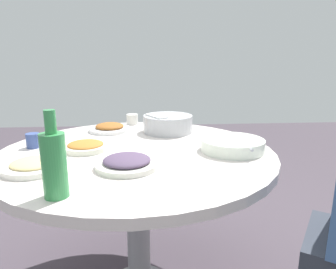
# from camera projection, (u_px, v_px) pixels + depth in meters

# --- Properties ---
(round_dining_table) EXTENTS (1.26, 1.26, 0.76)m
(round_dining_table) POSITION_uv_depth(u_px,v_px,m) (137.00, 169.00, 1.46)
(round_dining_table) COLOR #99999E
(round_dining_table) RESTS_ON ground
(rice_bowl) EXTENTS (0.28, 0.28, 0.11)m
(rice_bowl) POSITION_uv_depth(u_px,v_px,m) (168.00, 123.00, 1.76)
(rice_bowl) COLOR #B2B5BA
(rice_bowl) RESTS_ON round_dining_table
(soup_bowl) EXTENTS (0.31, 0.29, 0.06)m
(soup_bowl) POSITION_uv_depth(u_px,v_px,m) (232.00, 145.00, 1.41)
(soup_bowl) COLOR white
(soup_bowl) RESTS_ON round_dining_table
(dish_stirfry) EXTENTS (0.24, 0.24, 0.05)m
(dish_stirfry) POSITION_uv_depth(u_px,v_px,m) (110.00, 128.00, 1.80)
(dish_stirfry) COLOR white
(dish_stirfry) RESTS_ON round_dining_table
(dish_noodles) EXTENTS (0.24, 0.24, 0.04)m
(dish_noodles) POSITION_uv_depth(u_px,v_px,m) (34.00, 165.00, 1.18)
(dish_noodles) COLOR white
(dish_noodles) RESTS_ON round_dining_table
(dish_eggplant) EXTENTS (0.25, 0.25, 0.05)m
(dish_eggplant) POSITION_uv_depth(u_px,v_px,m) (127.00, 163.00, 1.20)
(dish_eggplant) COLOR silver
(dish_eggplant) RESTS_ON round_dining_table
(dish_tofu_braise) EXTENTS (0.21, 0.21, 0.04)m
(dish_tofu_braise) POSITION_uv_depth(u_px,v_px,m) (86.00, 146.00, 1.43)
(dish_tofu_braise) COLOR silver
(dish_tofu_braise) RESTS_ON round_dining_table
(green_bottle) EXTENTS (0.07, 0.07, 0.27)m
(green_bottle) POSITION_uv_depth(u_px,v_px,m) (54.00, 163.00, 0.93)
(green_bottle) COLOR #36904C
(green_bottle) RESTS_ON round_dining_table
(tea_cup_near) EXTENTS (0.06, 0.06, 0.07)m
(tea_cup_near) POSITION_uv_depth(u_px,v_px,m) (33.00, 141.00, 1.46)
(tea_cup_near) COLOR #374D8D
(tea_cup_near) RESTS_ON round_dining_table
(tea_cup_far) EXTENTS (0.07, 0.07, 0.07)m
(tea_cup_far) POSITION_uv_depth(u_px,v_px,m) (132.00, 119.00, 1.97)
(tea_cup_far) COLOR silver
(tea_cup_far) RESTS_ON round_dining_table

